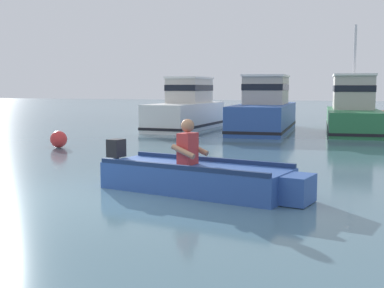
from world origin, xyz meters
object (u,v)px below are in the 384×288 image
object	(u,v)px
moored_boat_blue	(265,110)
rowboat_with_person	(199,177)
moored_boat_white	(187,109)
mooring_buoy	(59,139)
moored_boat_green	(353,111)

from	to	relation	value
moored_boat_blue	rowboat_with_person	bearing A→B (deg)	-84.88
moored_boat_white	mooring_buoy	world-z (taller)	moored_boat_white
rowboat_with_person	moored_boat_blue	xyz separation A→B (m)	(-1.08, 11.99, 0.57)
moored_boat_white	moored_boat_green	bearing A→B (deg)	7.25
moored_boat_green	mooring_buoy	bearing A→B (deg)	-134.19
moored_boat_blue	mooring_buoy	xyz separation A→B (m)	(-4.56, -7.33, -0.58)
rowboat_with_person	mooring_buoy	size ratio (longest dim) A/B	7.79
moored_boat_green	mooring_buoy	size ratio (longest dim) A/B	12.85
rowboat_with_person	moored_boat_green	bearing A→B (deg)	80.18
rowboat_with_person	mooring_buoy	world-z (taller)	rowboat_with_person
moored_boat_blue	moored_boat_green	size ratio (longest dim) A/B	1.01
moored_boat_white	moored_boat_blue	bearing A→B (deg)	1.75
moored_boat_white	moored_boat_blue	xyz separation A→B (m)	(3.18, 0.10, 0.02)
mooring_buoy	rowboat_with_person	bearing A→B (deg)	-39.60
moored_boat_blue	moored_boat_green	distance (m)	3.36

